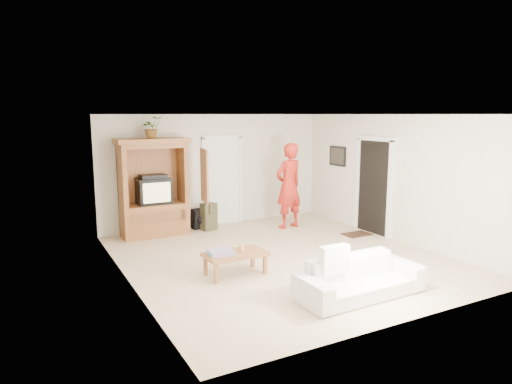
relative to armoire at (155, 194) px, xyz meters
The scene contains 19 objects.
floor 3.22m from the armoire, 59.36° to the right, with size 6.00×6.00×0.00m, color tan.
ceiling 3.53m from the armoire, 59.36° to the right, with size 6.00×6.00×0.00m, color white.
wall_back 1.66m from the armoire, 12.11° to the left, with size 5.50×5.50×0.00m, color silver.
wall_front 5.89m from the armoire, 74.44° to the right, with size 5.50×5.50×0.00m, color silver.
wall_left 2.94m from the armoire, 113.79° to the right, with size 6.00×6.00×0.00m, color silver.
wall_right 5.09m from the armoire, 31.60° to the right, with size 6.00×6.00×0.00m, color silver.
armoire is the anchor object (origin of this frame).
door_back 1.76m from the armoire, 10.13° to the left, with size 0.85×0.05×2.04m, color white.
doorway_right 4.77m from the armoire, 25.61° to the right, with size 0.05×0.90×2.04m, color black.
framed_picture 4.43m from the armoire, 10.03° to the right, with size 0.03×0.60×0.48m, color black.
doormat 4.48m from the armoire, 28.01° to the right, with size 0.60×0.40×0.02m, color #382316.
plant 1.42m from the armoire, 126.74° to the right, with size 0.41×0.36×0.46m, color #4C7238.
man 3.01m from the armoire, 15.33° to the right, with size 0.72×0.47×1.96m, color #AA2016.
sofa 5.05m from the armoire, 70.71° to the right, with size 1.92×0.75×0.56m, color silver.
coffee_table 3.17m from the armoire, 81.80° to the right, with size 1.02×0.57×0.38m.
towel 3.12m from the armoire, 86.54° to the right, with size 0.38×0.28×0.08m, color #CA437A.
candle 3.13m from the armoire, 79.15° to the right, with size 0.08×0.08×0.10m, color tan.
backpack_black 1.24m from the armoire, ahead, with size 0.36×0.21×0.45m, color black, non-canonical shape.
backpack_olive 1.33m from the armoire, ahead, with size 0.33×0.24×0.62m, color #47442B, non-canonical shape.
Camera 1 is at (-4.20, -6.89, 2.60)m, focal length 32.00 mm.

